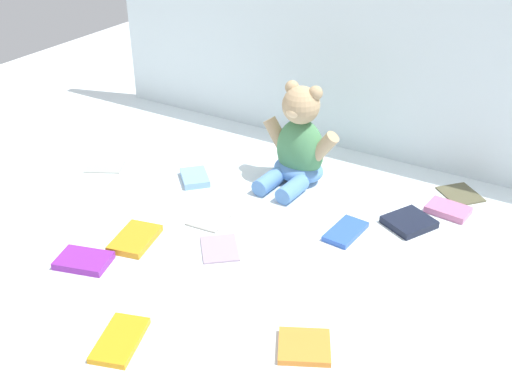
{
  "coord_description": "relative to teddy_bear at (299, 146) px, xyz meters",
  "views": [
    {
      "loc": [
        0.64,
        -1.19,
        0.84
      ],
      "look_at": [
        -0.01,
        -0.1,
        0.1
      ],
      "focal_mm": 42.69,
      "sensor_mm": 36.0,
      "label": 1
    }
  ],
  "objects": [
    {
      "name": "book_case_11",
      "position": [
        -0.52,
        -0.22,
        -0.1
      ],
      "size": [
        0.13,
        0.12,
        0.01
      ],
      "primitive_type": "cube",
      "rotation": [
        0.0,
        0.0,
        5.19
      ],
      "color": "#A0A69F",
      "rests_on": "ground_plane"
    },
    {
      "name": "book_case_8",
      "position": [
        -0.09,
        -0.3,
        -0.1
      ],
      "size": [
        0.1,
        0.1,
        0.01
      ],
      "primitive_type": "cube",
      "rotation": [
        0.0,
        0.0,
        0.08
      ],
      "color": "#A4A39D",
      "rests_on": "ground_plane"
    },
    {
      "name": "book_case_5",
      "position": [
        0.0,
        -0.75,
        -0.1
      ],
      "size": [
        0.11,
        0.15,
        0.01
      ],
      "primitive_type": "cube",
      "rotation": [
        0.0,
        0.0,
        3.46
      ],
      "color": "orange",
      "rests_on": "ground_plane"
    },
    {
      "name": "book_case_6",
      "position": [
        -0.19,
        -0.47,
        -0.1
      ],
      "size": [
        0.11,
        0.15,
        0.02
      ],
      "primitive_type": "cube",
      "rotation": [
        0.0,
        0.0,
        3.36
      ],
      "color": "orange",
      "rests_on": "ground_plane"
    },
    {
      "name": "book_case_10",
      "position": [
        0.23,
        -0.18,
        -0.1
      ],
      "size": [
        0.08,
        0.13,
        0.01
      ],
      "primitive_type": "cube",
      "rotation": [
        0.0,
        0.0,
        6.2
      ],
      "color": "blue",
      "rests_on": "ground_plane"
    },
    {
      "name": "book_case_7",
      "position": [
        0.42,
        0.15,
        -0.1
      ],
      "size": [
        0.14,
        0.14,
        0.01
      ],
      "primitive_type": "cube",
      "rotation": [
        0.0,
        0.0,
        0.84
      ],
      "color": "brown",
      "rests_on": "ground_plane"
    },
    {
      "name": "book_case_4",
      "position": [
        0.42,
        0.04,
        -0.1
      ],
      "size": [
        0.11,
        0.08,
        0.02
      ],
      "primitive_type": "cube",
      "rotation": [
        0.0,
        0.0,
        4.61
      ],
      "color": "#C06796",
      "rests_on": "ground_plane"
    },
    {
      "name": "book_case_3",
      "position": [
        -0.0,
        -0.39,
        -0.1
      ],
      "size": [
        0.13,
        0.14,
        0.01
      ],
      "primitive_type": "cube",
      "rotation": [
        0.0,
        0.0,
        3.83
      ],
      "color": "#A790A9",
      "rests_on": "ground_plane"
    },
    {
      "name": "book_case_1",
      "position": [
        -0.25,
        -0.15,
        -0.1
      ],
      "size": [
        0.12,
        0.12,
        0.02
      ],
      "primitive_type": "cube",
      "rotation": [
        0.0,
        0.0,
        3.93
      ],
      "color": "#78A9D7",
      "rests_on": "ground_plane"
    },
    {
      "name": "book_case_9",
      "position": [
        0.32,
        -0.58,
        -0.1
      ],
      "size": [
        0.13,
        0.13,
        0.01
      ],
      "primitive_type": "cube",
      "rotation": [
        0.0,
        0.0,
        5.18
      ],
      "color": "orange",
      "rests_on": "ground_plane"
    },
    {
      "name": "teddy_bear",
      "position": [
        0.0,
        0.0,
        0.0
      ],
      "size": [
        0.24,
        0.21,
        0.28
      ],
      "rotation": [
        0.0,
        0.0,
        -0.07
      ],
      "color": "#4C8C59",
      "rests_on": "ground_plane"
    },
    {
      "name": "backdrop_drape",
      "position": [
        0.03,
        0.27,
        0.2
      ],
      "size": [
        1.69,
        0.03,
        0.6
      ],
      "primitive_type": "cube",
      "color": "silver",
      "rests_on": "ground_plane"
    },
    {
      "name": "book_case_0",
      "position": [
        0.35,
        -0.07,
        -0.1
      ],
      "size": [
        0.14,
        0.14,
        0.02
      ],
      "primitive_type": "cube",
      "rotation": [
        0.0,
        0.0,
        5.79
      ],
      "color": "black",
      "rests_on": "ground_plane"
    },
    {
      "name": "ground_plane",
      "position": [
        0.03,
        -0.17,
        -0.11
      ],
      "size": [
        3.2,
        3.2,
        0.0
      ],
      "primitive_type": "plane",
      "color": "silver"
    },
    {
      "name": "book_case_2",
      "position": [
        -0.24,
        -0.6,
        -0.1
      ],
      "size": [
        0.14,
        0.11,
        0.02
      ],
      "primitive_type": "cube",
      "rotation": [
        0.0,
        0.0,
        5.0
      ],
      "color": "purple",
      "rests_on": "ground_plane"
    }
  ]
}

